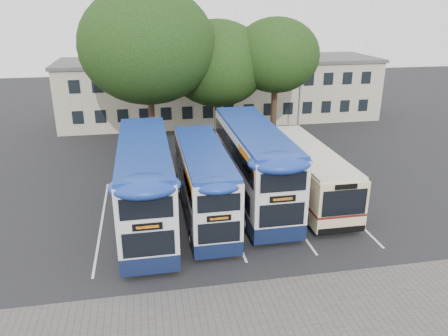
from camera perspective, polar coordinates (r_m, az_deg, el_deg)
ground at (r=22.43m, az=12.19°, el=-10.36°), size 120.00×120.00×0.00m
paving_strip at (r=18.00m, az=12.25°, el=-19.10°), size 40.00×6.00×0.01m
bay_lines at (r=25.65m, az=0.13°, el=-5.69°), size 14.12×11.00×0.01m
depot_building at (r=46.04m, az=-0.37°, el=10.33°), size 32.40×8.40×6.20m
lamp_post at (r=40.59m, az=9.98°, el=11.40°), size 0.25×1.05×9.06m
tree_left at (r=34.13m, az=-9.96°, el=15.47°), size 10.22×10.22×12.84m
tree_mid at (r=36.50m, az=-0.89°, el=13.48°), size 8.19×8.19×10.34m
tree_right at (r=36.34m, az=6.80°, el=14.38°), size 7.00×7.00×10.51m
bus_dd_left at (r=23.75m, az=-10.23°, el=-1.54°), size 2.69×11.10×4.63m
bus_dd_mid at (r=24.20m, az=-2.68°, el=-1.56°), size 2.38×9.81×4.08m
bus_dd_right at (r=26.00m, az=3.84°, el=0.82°), size 2.74×11.28×4.70m
bus_single at (r=27.45m, az=10.60°, el=-0.12°), size 2.74×10.76×3.21m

